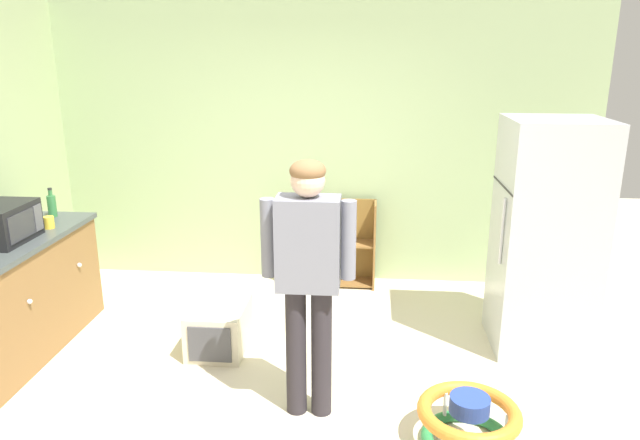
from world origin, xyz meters
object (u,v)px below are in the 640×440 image
Objects in this scene: pet_carrier at (219,328)px; microwave at (2,223)px; white_cup at (6,220)px; yellow_cup at (49,222)px; bookshelf at (329,248)px; refrigerator at (546,237)px; standing_person at (308,267)px; green_glass_bottle at (52,205)px; baby_walker at (468,421)px.

pet_carrier is 1.76m from microwave.
yellow_cup is at bearing -3.46° from white_cup.
bookshelf reaches higher than pet_carrier.
microwave is (-3.99, -0.49, 0.15)m from refrigerator.
pet_carrier is (-2.47, -0.31, -0.71)m from refrigerator.
standing_person is 6.71× the size of green_glass_bottle.
refrigerator is at bearing 2.13° from yellow_cup.
standing_person is 2.99× the size of pet_carrier.
baby_walker is 2.02m from pet_carrier.
pet_carrier is (-1.75, 1.01, 0.02)m from baby_walker.
baby_walker is at bearing -14.74° from standing_person.
refrigerator is 3.22× the size of pet_carrier.
bookshelf is 2.86m from microwave.
yellow_cup reaches higher than bookshelf.
bookshelf is 1.41× the size of baby_walker.
standing_person is at bearing -28.41° from green_glass_bottle.
microwave is at bearing -59.81° from white_cup.
baby_walker is 3.48m from microwave.
standing_person is 2.61m from green_glass_bottle.
green_glass_bottle is at bearing 151.59° from standing_person.
white_cup is (-2.48, -1.24, 0.58)m from bookshelf.
white_cup is (-1.73, 0.19, 0.77)m from pet_carrier.
refrigerator is at bearing 1.64° from white_cup.
green_glass_bottle is (-3.99, 0.18, 0.11)m from refrigerator.
microwave is 0.39m from yellow_cup.
refrigerator reaches higher than pet_carrier.
pet_carrier is at bearing -17.94° from green_glass_bottle.
refrigerator reaches higher than microwave.
microwave is 0.67m from green_glass_bottle.
yellow_cup is (-1.37, 0.17, 0.77)m from pet_carrier.
standing_person is at bearing -89.07° from bookshelf.
bookshelf is 3.46× the size of green_glass_bottle.
white_cup is at bearing 161.08° from baby_walker.
white_cup reaches higher than bookshelf.
microwave reaches higher than green_glass_bottle.
standing_person is (0.04, -2.18, 0.62)m from bookshelf.
microwave is at bearing -173.01° from refrigerator.
green_glass_bottle is 0.36m from yellow_cup.
baby_walker is 3.42m from yellow_cup.
yellow_cup is (-2.15, 0.92, -0.05)m from standing_person.
microwave is at bearing 166.08° from standing_person.
refrigerator is 2.09× the size of bookshelf.
bookshelf is 1.77× the size of microwave.
white_cup is (-3.48, 1.19, 0.79)m from baby_walker.
white_cup reaches higher than pet_carrier.
refrigerator is at bearing 7.11° from pet_carrier.
white_cup is at bearing 176.54° from yellow_cup.
microwave is at bearing -144.65° from bookshelf.
microwave reaches higher than yellow_cup.
bookshelf is 2.27m from standing_person.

